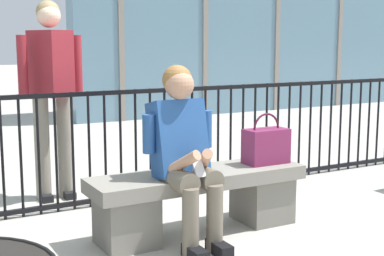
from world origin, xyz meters
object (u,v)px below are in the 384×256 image
(seated_person_with_phone, at_px, (184,149))
(handbag_on_bench, at_px, (266,145))
(stone_bench, at_px, (199,196))
(bystander_at_railing, at_px, (51,85))

(seated_person_with_phone, height_order, handbag_on_bench, seated_person_with_phone)
(stone_bench, distance_m, bystander_at_railing, 1.71)
(bystander_at_railing, bearing_deg, stone_bench, -64.53)
(seated_person_with_phone, height_order, bystander_at_railing, bystander_at_railing)
(stone_bench, xyz_separation_m, bystander_at_railing, (-0.66, 1.39, 0.73))
(seated_person_with_phone, relative_size, handbag_on_bench, 3.14)
(seated_person_with_phone, xyz_separation_m, handbag_on_bench, (0.77, 0.12, -0.06))
(stone_bench, bearing_deg, seated_person_with_phone, -145.34)
(stone_bench, bearing_deg, bystander_at_railing, 115.47)
(stone_bench, relative_size, seated_person_with_phone, 1.32)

